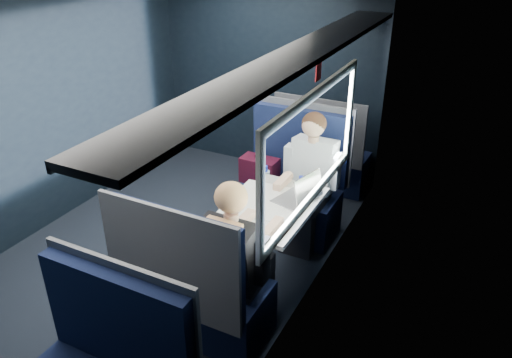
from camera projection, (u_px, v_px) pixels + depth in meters
The scene contains 12 objects.
ground at pixel (174, 247), 4.85m from camera, with size 2.80×4.20×0.01m, color black.
room_shell at pixel (162, 101), 4.16m from camera, with size 3.00×4.40×2.40m.
table at pixel (270, 213), 4.13m from camera, with size 0.62×1.00×0.74m.
seat_bay_near at pixel (289, 189), 5.01m from camera, with size 1.04×0.62×1.26m.
seat_bay_far at pixel (195, 292), 3.62m from camera, with size 1.04×0.62×1.26m.
seat_row_front at pixel (323, 156), 5.74m from camera, with size 1.04×0.51×1.16m.
man at pixel (309, 175), 4.63m from camera, with size 0.53×0.56×1.32m.
woman at pixel (236, 254), 3.51m from camera, with size 0.53×0.56×1.32m.
papers at pixel (260, 208), 4.04m from camera, with size 0.58×0.84×0.01m, color white.
laptop at pixel (301, 194), 4.11m from camera, with size 0.34×0.40×0.26m.
bottle_small at pixel (301, 190), 4.12m from camera, with size 0.06×0.06×0.22m.
cup at pixel (314, 183), 4.33m from camera, with size 0.07×0.07×0.09m, color white.
Camera 1 is at (2.53, -3.21, 2.80)m, focal length 35.00 mm.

